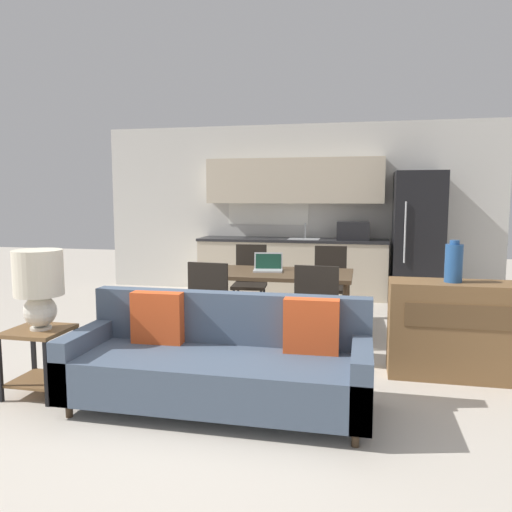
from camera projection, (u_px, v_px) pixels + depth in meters
The scene contains 15 objects.
ground_plane at pixel (211, 404), 3.74m from camera, with size 20.00×20.00×0.00m, color beige.
wall_back at pixel (295, 209), 8.08m from camera, with size 6.40×0.07×2.70m.
kitchen_counter at pixel (294, 242), 7.84m from camera, with size 2.95×0.65×2.15m.
refrigerator at pixel (418, 237), 7.33m from camera, with size 0.71×0.76×1.92m.
dining_table at pixel (279, 277), 5.51m from camera, with size 1.59×0.88×0.73m.
couch at pixel (220, 363), 3.68m from camera, with size 2.19×0.80×0.82m.
side_table at pixel (39, 351), 3.90m from camera, with size 0.44×0.44×0.53m.
table_lamp at pixel (39, 282), 3.84m from camera, with size 0.37×0.37×0.62m.
credenza at pixel (457, 330), 4.28m from camera, with size 1.14×0.43×0.83m.
vase at pixel (454, 263), 4.21m from camera, with size 0.15×0.15×0.36m.
dining_chair_far_left at pixel (250, 279), 6.40m from camera, with size 0.46×0.46×0.94m.
dining_chair_near_left at pixel (213, 305), 4.83m from camera, with size 0.46×0.46×0.94m.
dining_chair_near_right at pixel (318, 310), 4.62m from camera, with size 0.45×0.45×0.94m.
dining_chair_far_right at pixel (330, 281), 6.20m from camera, with size 0.44×0.44×0.94m.
laptop at pixel (268, 267), 5.58m from camera, with size 0.35×0.30×0.20m.
Camera 1 is at (1.09, -3.43, 1.55)m, focal length 35.00 mm.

